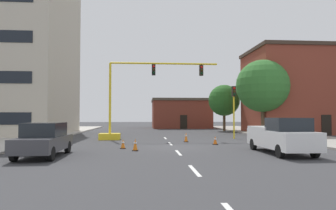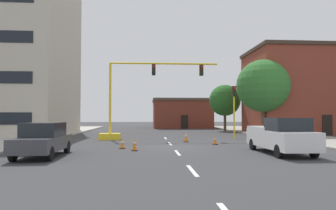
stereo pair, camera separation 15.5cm
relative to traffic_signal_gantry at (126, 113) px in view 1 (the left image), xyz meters
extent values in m
plane|color=#38383A|center=(3.54, -6.56, -2.33)|extent=(160.00, 160.00, 0.00)
cube|color=#B2ADA3|center=(-9.08, 1.44, -2.26)|extent=(6.00, 56.00, 0.14)
cube|color=#9E998E|center=(16.16, 1.44, -2.26)|extent=(6.00, 56.00, 0.14)
cube|color=silver|center=(3.54, -15.06, -2.32)|extent=(0.16, 2.40, 0.01)
cube|color=silver|center=(3.54, -9.56, -2.32)|extent=(0.16, 2.40, 0.01)
cube|color=silver|center=(3.54, -4.06, -2.32)|extent=(0.16, 2.40, 0.01)
cube|color=silver|center=(3.54, 1.44, -2.32)|extent=(0.16, 2.40, 0.01)
cube|color=brown|center=(7.75, 25.01, -0.06)|extent=(9.53, 9.04, 4.53)
cube|color=#4C4238|center=(7.75, 25.01, 2.40)|extent=(9.83, 9.34, 0.40)
cube|color=black|center=(7.75, 20.46, -1.23)|extent=(1.10, 0.06, 2.20)
cube|color=brown|center=(20.78, 8.05, 2.49)|extent=(12.94, 8.46, 9.64)
cube|color=#3D2D23|center=(20.78, 8.05, 7.51)|extent=(13.24, 8.76, 0.40)
cube|color=black|center=(20.78, 3.79, -1.23)|extent=(1.10, 0.06, 2.20)
cube|color=yellow|center=(-1.41, 0.00, -2.05)|extent=(1.80, 1.20, 0.55)
cylinder|color=yellow|center=(-1.41, 0.00, 1.32)|extent=(0.20, 0.20, 6.20)
cylinder|color=yellow|center=(3.35, 0.00, 4.42)|extent=(9.53, 0.16, 0.16)
cube|color=black|center=(2.40, 0.00, 3.85)|extent=(0.32, 0.36, 0.95)
sphere|color=red|center=(2.40, -0.19, 4.12)|extent=(0.20, 0.20, 0.20)
sphere|color=#38280A|center=(2.40, -0.19, 3.84)|extent=(0.20, 0.20, 0.20)
sphere|color=black|center=(2.40, -0.19, 3.56)|extent=(0.20, 0.20, 0.20)
cube|color=black|center=(6.69, 0.00, 3.85)|extent=(0.32, 0.36, 0.95)
sphere|color=red|center=(6.69, -0.19, 4.12)|extent=(0.20, 0.20, 0.20)
sphere|color=#38280A|center=(6.69, -0.19, 3.84)|extent=(0.20, 0.20, 0.20)
sphere|color=black|center=(6.69, -0.19, 3.56)|extent=(0.20, 0.20, 0.20)
cylinder|color=yellow|center=(9.76, 0.34, 0.07)|extent=(0.14, 0.14, 4.80)
cube|color=black|center=(9.76, 0.34, 2.00)|extent=(0.32, 0.36, 0.95)
sphere|color=red|center=(9.76, 0.15, 2.27)|extent=(0.20, 0.20, 0.20)
sphere|color=#38280A|center=(9.76, 0.15, 1.99)|extent=(0.20, 0.20, 0.20)
sphere|color=black|center=(9.76, 0.15, 1.71)|extent=(0.20, 0.20, 0.20)
cylinder|color=brown|center=(12.43, 13.67, -1.03)|extent=(0.36, 0.36, 2.60)
sphere|color=#286023|center=(12.43, 13.67, 1.87)|extent=(4.25, 4.25, 4.25)
cylinder|color=brown|center=(14.03, 4.22, -0.74)|extent=(0.36, 0.36, 3.17)
sphere|color=#33702D|center=(14.03, 4.22, 2.92)|extent=(5.53, 5.53, 5.53)
cube|color=white|center=(9.21, -10.28, -1.51)|extent=(2.02, 5.41, 0.95)
cube|color=#1E2328|center=(9.21, -11.18, -0.69)|extent=(1.85, 1.81, 0.70)
cube|color=white|center=(9.21, -9.09, -0.96)|extent=(2.01, 2.81, 0.16)
cylinder|color=black|center=(10.10, -12.12, -1.99)|extent=(0.22, 0.68, 0.68)
cylinder|color=black|center=(8.30, -12.11, -1.99)|extent=(0.22, 0.68, 0.68)
cylinder|color=black|center=(10.12, -8.45, -1.99)|extent=(0.22, 0.68, 0.68)
cylinder|color=black|center=(8.32, -8.44, -1.99)|extent=(0.22, 0.68, 0.68)
cube|color=#3D3D42|center=(-3.51, -10.73, -1.64)|extent=(1.88, 4.51, 0.70)
cube|color=#1E2328|center=(-3.51, -10.63, -0.94)|extent=(1.72, 2.31, 0.70)
cylinder|color=black|center=(-4.35, -9.20, -1.99)|extent=(0.22, 0.68, 0.68)
cylinder|color=black|center=(-2.70, -9.19, -1.99)|extent=(0.22, 0.68, 0.68)
cylinder|color=black|center=(-4.33, -12.26, -1.99)|extent=(0.22, 0.68, 0.68)
cylinder|color=black|center=(-2.68, -12.25, -1.99)|extent=(0.22, 0.68, 0.68)
cube|color=black|center=(1.07, -8.40, -2.31)|extent=(0.36, 0.36, 0.04)
cone|color=orange|center=(1.07, -8.40, -1.93)|extent=(0.28, 0.28, 0.70)
cylinder|color=white|center=(1.07, -8.40, -1.85)|extent=(0.19, 0.19, 0.08)
cube|color=black|center=(0.25, -7.16, -2.31)|extent=(0.36, 0.36, 0.04)
cone|color=orange|center=(0.25, -7.16, -2.00)|extent=(0.28, 0.28, 0.57)
cylinder|color=white|center=(0.25, -7.16, -1.93)|extent=(0.19, 0.19, 0.08)
cube|color=black|center=(6.74, -5.03, -2.31)|extent=(0.36, 0.36, 0.04)
cone|color=orange|center=(6.74, -5.03, -1.99)|extent=(0.28, 0.28, 0.60)
cylinder|color=white|center=(6.74, -5.03, -1.91)|extent=(0.19, 0.19, 0.08)
cube|color=black|center=(4.93, -2.68, -2.31)|extent=(0.36, 0.36, 0.04)
cone|color=orange|center=(4.93, -2.68, -1.91)|extent=(0.28, 0.28, 0.74)
cylinder|color=white|center=(4.93, -2.68, -1.82)|extent=(0.19, 0.19, 0.08)
camera|label=1|loc=(1.64, -26.53, -0.22)|focal=32.08mm
camera|label=2|loc=(1.79, -26.55, -0.22)|focal=32.08mm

